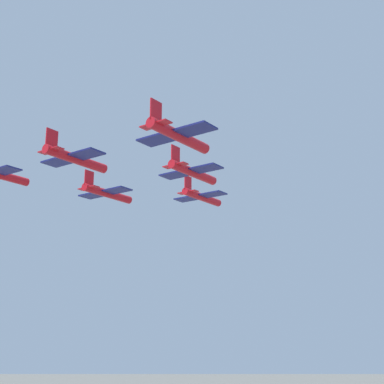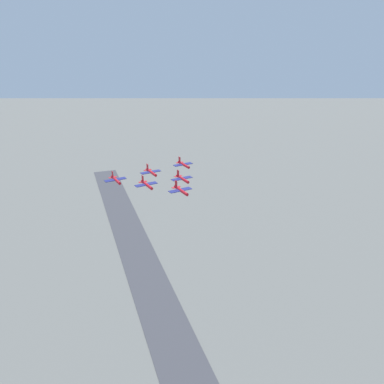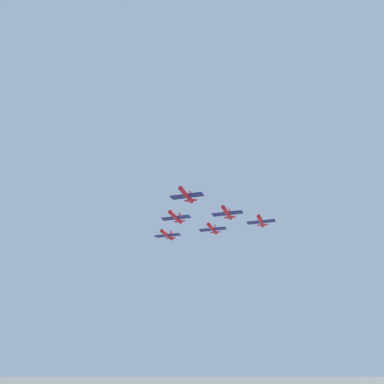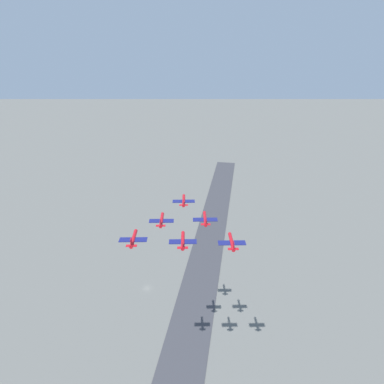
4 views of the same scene
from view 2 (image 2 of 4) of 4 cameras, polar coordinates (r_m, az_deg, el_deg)
name	(u,v)px [view 2 (image 2 of 4)]	position (r m, az deg, el deg)	size (l,w,h in m)	color
runway_strip	(183,368)	(191.00, -1.36, -25.21)	(314.73, 534.78, 0.20)	#38383D
jet_0	(181,190)	(140.18, -1.76, 0.29)	(9.36, 9.63, 3.24)	red
jet_1	(182,179)	(155.34, -1.53, 2.07)	(9.36, 9.63, 3.24)	red
jet_2	(146,184)	(148.76, -6.97, 1.15)	(9.36, 9.63, 3.24)	red
jet_3	(183,164)	(169.96, -1.34, 4.22)	(9.36, 9.63, 3.24)	red
jet_4	(151,172)	(163.60, -6.28, 3.04)	(9.36, 9.63, 3.24)	red
jet_5	(116,180)	(158.52, -11.57, 1.85)	(9.36, 9.63, 3.24)	red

